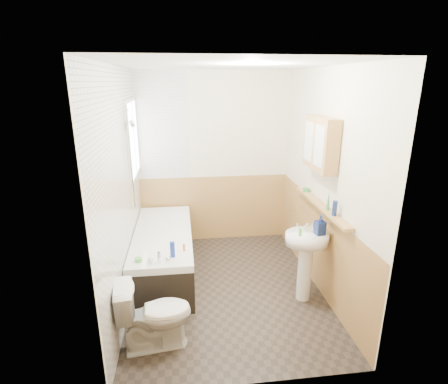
{
  "coord_description": "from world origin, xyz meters",
  "views": [
    {
      "loc": [
        -0.47,
        -3.59,
        2.34
      ],
      "look_at": [
        0.0,
        0.15,
        1.15
      ],
      "focal_mm": 28.0,
      "sensor_mm": 36.0,
      "label": 1
    }
  ],
  "objects": [
    {
      "name": "floor",
      "position": [
        0.0,
        0.0,
        0.0
      ],
      "size": [
        2.8,
        2.8,
        0.0
      ],
      "primitive_type": "plane",
      "color": "black",
      "rests_on": "ground"
    },
    {
      "name": "ceiling",
      "position": [
        0.0,
        0.0,
        2.5
      ],
      "size": [
        2.8,
        2.8,
        0.0
      ],
      "primitive_type": "plane",
      "rotation": [
        3.14,
        0.0,
        0.0
      ],
      "color": "white",
      "rests_on": "ground"
    },
    {
      "name": "wall_back",
      "position": [
        0.0,
        1.41,
        1.25
      ],
      "size": [
        2.2,
        0.02,
        2.5
      ],
      "primitive_type": "cube",
      "color": "beige",
      "rests_on": "ground"
    },
    {
      "name": "wall_front",
      "position": [
        0.0,
        -1.41,
        1.25
      ],
      "size": [
        2.2,
        0.02,
        2.5
      ],
      "primitive_type": "cube",
      "color": "beige",
      "rests_on": "ground"
    },
    {
      "name": "wall_left",
      "position": [
        -1.11,
        0.0,
        1.25
      ],
      "size": [
        0.02,
        2.8,
        2.5
      ],
      "primitive_type": "cube",
      "color": "beige",
      "rests_on": "ground"
    },
    {
      "name": "wall_right",
      "position": [
        1.11,
        0.0,
        1.25
      ],
      "size": [
        0.02,
        2.8,
        2.5
      ],
      "primitive_type": "cube",
      "color": "beige",
      "rests_on": "ground"
    },
    {
      "name": "wainscot_right",
      "position": [
        1.09,
        0.0,
        0.5
      ],
      "size": [
        0.01,
        2.8,
        1.0
      ],
      "primitive_type": "cube",
      "color": "#B38649",
      "rests_on": "wall_right"
    },
    {
      "name": "wainscot_front",
      "position": [
        0.0,
        -1.39,
        0.5
      ],
      "size": [
        2.2,
        0.01,
        1.0
      ],
      "primitive_type": "cube",
      "color": "#B38649",
      "rests_on": "wall_front"
    },
    {
      "name": "wainscot_back",
      "position": [
        0.0,
        1.39,
        0.5
      ],
      "size": [
        2.2,
        0.01,
        1.0
      ],
      "primitive_type": "cube",
      "color": "#B38649",
      "rests_on": "wall_back"
    },
    {
      "name": "tile_cladding_left",
      "position": [
        -1.09,
        0.0,
        1.25
      ],
      "size": [
        0.01,
        2.8,
        2.5
      ],
      "primitive_type": "cube",
      "color": "white",
      "rests_on": "wall_left"
    },
    {
      "name": "tile_return_back",
      "position": [
        -0.73,
        1.39,
        1.75
      ],
      "size": [
        0.75,
        0.01,
        1.5
      ],
      "primitive_type": "cube",
      "color": "white",
      "rests_on": "wall_back"
    },
    {
      "name": "window",
      "position": [
        -1.06,
        0.95,
        1.65
      ],
      "size": [
        0.03,
        0.79,
        0.99
      ],
      "color": "white",
      "rests_on": "wall_left"
    },
    {
      "name": "bathtub",
      "position": [
        -0.73,
        0.45,
        0.3
      ],
      "size": [
        0.7,
        1.79,
        0.71
      ],
      "color": "black",
      "rests_on": "floor"
    },
    {
      "name": "shower_riser",
      "position": [
        -1.04,
        0.48,
        1.59
      ],
      "size": [
        0.11,
        0.08,
        1.22
      ],
      "color": "silver",
      "rests_on": "wall_left"
    },
    {
      "name": "toilet",
      "position": [
        -0.76,
        -0.85,
        0.33
      ],
      "size": [
        0.72,
        0.46,
        0.66
      ],
      "primitive_type": "imported",
      "rotation": [
        0.0,
        0.0,
        1.69
      ],
      "color": "white",
      "rests_on": "floor"
    },
    {
      "name": "sink",
      "position": [
        0.84,
        -0.31,
        0.57
      ],
      "size": [
        0.47,
        0.38,
        0.91
      ],
      "rotation": [
        0.0,
        0.0,
        -0.24
      ],
      "color": "white",
      "rests_on": "floor"
    },
    {
      "name": "pine_shelf",
      "position": [
        1.04,
        -0.14,
        1.04
      ],
      "size": [
        0.1,
        1.35,
        0.03
      ],
      "primitive_type": "cube",
      "color": "#B38649",
      "rests_on": "wall_right"
    },
    {
      "name": "medicine_cabinet",
      "position": [
        1.01,
        -0.05,
        1.71
      ],
      "size": [
        0.16,
        0.62,
        0.56
      ],
      "color": "#B38649",
      "rests_on": "wall_right"
    },
    {
      "name": "foam_can",
      "position": [
        1.04,
        -0.47,
        1.13
      ],
      "size": [
        0.05,
        0.05,
        0.15
      ],
      "primitive_type": "cylinder",
      "rotation": [
        0.0,
        0.0,
        -0.03
      ],
      "color": "navy",
      "rests_on": "pine_shelf"
    },
    {
      "name": "green_bottle",
      "position": [
        1.04,
        -0.31,
        1.16
      ],
      "size": [
        0.05,
        0.05,
        0.21
      ],
      "primitive_type": "cone",
      "rotation": [
        0.0,
        0.0,
        -0.25
      ],
      "color": "#388447",
      "rests_on": "pine_shelf"
    },
    {
      "name": "black_jar",
      "position": [
        1.04,
        0.34,
        1.08
      ],
      "size": [
        0.08,
        0.08,
        0.05
      ],
      "primitive_type": "cylinder",
      "rotation": [
        0.0,
        0.0,
        -0.05
      ],
      "color": "#388447",
      "rests_on": "pine_shelf"
    },
    {
      "name": "soap_bottle",
      "position": [
        0.95,
        -0.35,
        0.85
      ],
      "size": [
        0.13,
        0.23,
        0.1
      ],
      "primitive_type": "imported",
      "rotation": [
        0.0,
        0.0,
        0.14
      ],
      "color": "navy",
      "rests_on": "sink"
    },
    {
      "name": "clear_bottle",
      "position": [
        0.74,
        -0.37,
        0.85
      ],
      "size": [
        0.04,
        0.04,
        0.09
      ],
      "primitive_type": "cylinder",
      "rotation": [
        0.0,
        0.0,
        -0.29
      ],
      "color": "#59C647",
      "rests_on": "sink"
    },
    {
      "name": "blue_gel",
      "position": [
        -0.59,
        -0.23,
        0.66
      ],
      "size": [
        0.05,
        0.03,
        0.17
      ],
      "primitive_type": "cube",
      "rotation": [
        0.0,
        0.0,
        -0.07
      ],
      "color": "#19339E",
      "rests_on": "bathtub"
    },
    {
      "name": "cream_jar",
      "position": [
        -0.95,
        -0.29,
        0.59
      ],
      "size": [
        0.08,
        0.08,
        0.04
      ],
      "primitive_type": "cylinder",
      "rotation": [
        0.0,
        0.0,
        0.1
      ],
      "color": "#59C647",
      "rests_on": "bathtub"
    },
    {
      "name": "orange_bottle",
      "position": [
        -0.47,
        -0.1,
        0.61
      ],
      "size": [
        0.03,
        0.03,
        0.08
      ],
      "primitive_type": "cylinder",
      "rotation": [
        0.0,
        0.0,
        0.02
      ],
      "color": "orange",
      "rests_on": "bathtub"
    }
  ]
}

